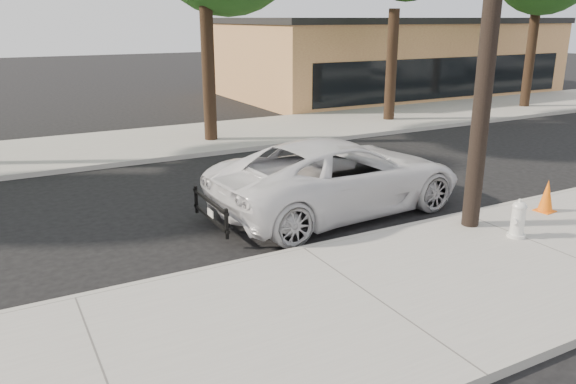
# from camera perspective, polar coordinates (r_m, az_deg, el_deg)

# --- Properties ---
(ground) EXTENTS (120.00, 120.00, 0.00)m
(ground) POSITION_cam_1_polar(r_m,az_deg,el_deg) (12.19, -3.43, -2.89)
(ground) COLOR black
(ground) RESTS_ON ground
(near_sidewalk) EXTENTS (90.00, 4.40, 0.15)m
(near_sidewalk) POSITION_cam_1_polar(r_m,az_deg,el_deg) (8.78, 8.80, -10.94)
(near_sidewalk) COLOR gray
(near_sidewalk) RESTS_ON ground
(far_sidewalk) EXTENTS (90.00, 5.00, 0.15)m
(far_sidewalk) POSITION_cam_1_polar(r_m,az_deg,el_deg) (19.92, -13.92, 4.84)
(far_sidewalk) COLOR gray
(far_sidewalk) RESTS_ON ground
(curb_near) EXTENTS (90.00, 0.12, 0.16)m
(curb_near) POSITION_cam_1_polar(r_m,az_deg,el_deg) (10.43, 1.50, -6.01)
(curb_near) COLOR #9E9B93
(curb_near) RESTS_ON ground
(building_main) EXTENTS (18.00, 10.00, 4.00)m
(building_main) POSITION_cam_1_polar(r_m,az_deg,el_deg) (33.67, 10.07, 13.29)
(building_main) COLOR #AD6D48
(building_main) RESTS_ON ground
(police_cruiser) EXTENTS (6.11, 3.19, 1.64)m
(police_cruiser) POSITION_cam_1_polar(r_m,az_deg,el_deg) (12.59, 5.22, 1.65)
(police_cruiser) COLOR silver
(police_cruiser) RESTS_ON ground
(fire_hydrant) EXTENTS (0.39, 0.35, 0.72)m
(fire_hydrant) POSITION_cam_1_polar(r_m,az_deg,el_deg) (11.62, 22.32, -2.64)
(fire_hydrant) COLOR silver
(fire_hydrant) RESTS_ON near_sidewalk
(traffic_cone) EXTENTS (0.41, 0.41, 0.71)m
(traffic_cone) POSITION_cam_1_polar(r_m,az_deg,el_deg) (13.41, 24.80, -0.38)
(traffic_cone) COLOR orange
(traffic_cone) RESTS_ON near_sidewalk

